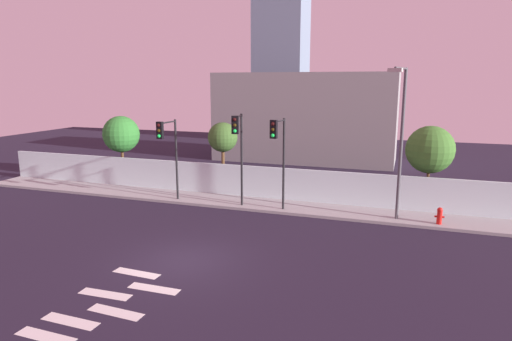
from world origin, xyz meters
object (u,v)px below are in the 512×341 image
traffic_light_left (238,141)px  traffic_light_right (278,145)px  roadside_tree_leftmost (121,134)px  roadside_tree_midleft (223,138)px  traffic_light_center (168,143)px  fire_hydrant (440,215)px  roadside_tree_midright (430,150)px  street_lamp_curbside (401,133)px

traffic_light_left → traffic_light_right: traffic_light_left is taller
roadside_tree_leftmost → roadside_tree_midleft: roadside_tree_leftmost is taller
traffic_light_center → roadside_tree_leftmost: (-5.90, 4.08, -0.22)m
traffic_light_right → fire_hydrant: bearing=4.8°
roadside_tree_leftmost → roadside_tree_midright: (19.34, 0.00, -0.08)m
roadside_tree_midright → street_lamp_curbside: bearing=-114.6°
traffic_light_left → street_lamp_curbside: size_ratio=0.69×
traffic_light_right → roadside_tree_leftmost: 12.71m
street_lamp_curbside → roadside_tree_midleft: (-10.45, 3.29, -1.06)m
fire_hydrant → roadside_tree_leftmost: roadside_tree_leftmost is taller
traffic_light_center → roadside_tree_leftmost: traffic_light_center is taller
street_lamp_curbside → roadside_tree_leftmost: (-17.84, 3.29, -1.13)m
traffic_light_center → street_lamp_curbside: bearing=3.8°
street_lamp_curbside → traffic_light_right: bearing=-173.8°
roadside_tree_leftmost → roadside_tree_midleft: bearing=0.0°
traffic_light_center → traffic_light_left: bearing=1.0°
traffic_light_right → roadside_tree_midleft: (-4.70, 3.91, -0.29)m
traffic_light_center → street_lamp_curbside: street_lamp_curbside is taller
traffic_light_right → roadside_tree_midleft: size_ratio=1.11×
traffic_light_center → roadside_tree_midright: (13.44, 4.08, -0.30)m
street_lamp_curbside → fire_hydrant: 4.31m
traffic_light_left → roadside_tree_midright: traffic_light_left is taller
traffic_light_left → roadside_tree_midright: (9.36, 4.01, -0.57)m
fire_hydrant → roadside_tree_midleft: size_ratio=0.19×
roadside_tree_leftmost → roadside_tree_midright: size_ratio=1.01×
traffic_light_left → roadside_tree_midleft: traffic_light_left is taller
fire_hydrant → traffic_light_center: bearing=-176.6°
traffic_light_left → street_lamp_curbside: (7.86, 0.72, 0.64)m
roadside_tree_midleft → traffic_light_left: bearing=-57.1°
roadside_tree_leftmost → traffic_light_center: bearing=-34.6°
fire_hydrant → roadside_tree_midleft: bearing=165.3°
fire_hydrant → roadside_tree_midright: (-0.48, 3.26, 2.61)m
street_lamp_curbside → traffic_light_center: bearing=-176.2°
roadside_tree_leftmost → roadside_tree_midright: roadside_tree_leftmost is taller
traffic_light_center → roadside_tree_midright: size_ratio=1.02×
traffic_light_center → traffic_light_right: size_ratio=0.95×
traffic_light_right → fire_hydrant: traffic_light_right is taller
traffic_light_left → traffic_light_center: 4.09m
traffic_light_left → street_lamp_curbside: street_lamp_curbside is taller
traffic_light_right → roadside_tree_leftmost: (-12.09, 3.91, -0.37)m
roadside_tree_leftmost → street_lamp_curbside: bearing=-10.4°
traffic_light_right → roadside_tree_midright: bearing=28.3°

